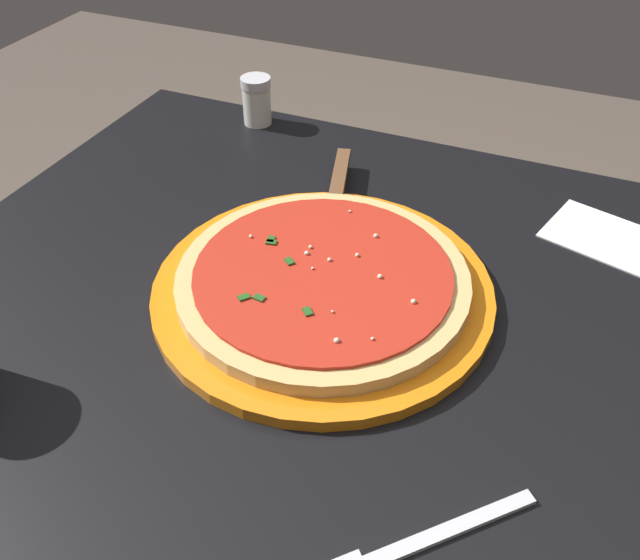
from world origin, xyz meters
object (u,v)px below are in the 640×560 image
object	(u,v)px
pizza_server	(336,195)
parmesan_shaker	(257,100)
fork	(418,543)
serving_plate	(320,289)
napkin_folded_right	(611,239)
pizza	(320,277)

from	to	relation	value
pizza_server	parmesan_shaker	bearing A→B (deg)	-40.57
pizza_server	fork	size ratio (longest dim) A/B	1.54
pizza_server	serving_plate	bearing A→B (deg)	105.94
napkin_folded_right	parmesan_shaker	distance (m)	0.55
serving_plate	pizza	world-z (taller)	pizza
serving_plate	napkin_folded_right	size ratio (longest dim) A/B	2.48
fork	parmesan_shaker	bearing A→B (deg)	-53.20
serving_plate	fork	world-z (taller)	serving_plate
pizza	napkin_folded_right	distance (m)	0.37
serving_plate	fork	size ratio (longest dim) A/B	2.57
pizza_server	fork	world-z (taller)	pizza_server
parmesan_shaker	napkin_folded_right	bearing A→B (deg)	168.66
pizza_server	parmesan_shaker	world-z (taller)	parmesan_shaker
serving_plate	pizza	size ratio (longest dim) A/B	1.17
serving_plate	napkin_folded_right	xyz separation A→B (m)	(-0.29, -0.23, -0.01)
pizza_server	parmesan_shaker	size ratio (longest dim) A/B	3.02
pizza	parmesan_shaker	distance (m)	0.42
serving_plate	parmesan_shaker	world-z (taller)	parmesan_shaker
serving_plate	pizza	xyz separation A→B (m)	(0.00, 0.00, 0.02)
pizza	parmesan_shaker	xyz separation A→B (m)	(0.25, -0.34, 0.01)
serving_plate	fork	bearing A→B (deg)	127.38
pizza	napkin_folded_right	bearing A→B (deg)	-141.38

